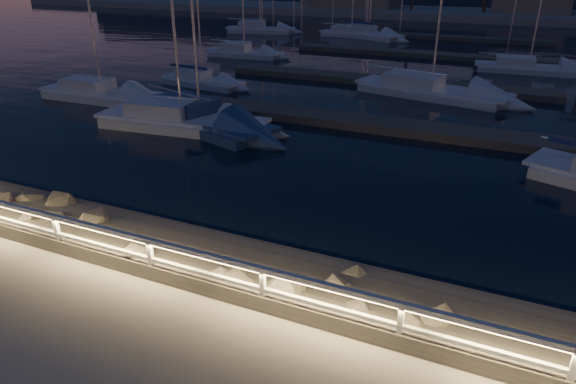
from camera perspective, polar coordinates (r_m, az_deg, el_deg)
name	(u,v)px	position (r m, az deg, el deg)	size (l,w,h in m)	color
ground	(121,267)	(13.63, -18.10, -7.96)	(400.00, 400.00, 0.00)	gray
harbor_water	(401,75)	(41.09, 12.47, 12.55)	(400.00, 440.00, 0.60)	black
guard_rail	(114,240)	(13.29, -18.75, -5.06)	(44.11, 0.12, 1.06)	white
riprap	(365,303)	(12.22, 8.54, -12.06)	(38.78, 3.15, 1.49)	slate
floating_docks	(406,65)	(42.22, 12.94, 13.60)	(22.00, 36.00, 0.40)	#534D45
far_shore	(468,12)	(82.98, 19.42, 18.37)	(160.00, 14.00, 5.20)	gray
sailboat_a	(201,80)	(35.33, -9.67, 12.17)	(6.11, 2.43, 10.20)	silver
sailboat_b	(178,119)	(26.23, -12.16, 7.97)	(8.83, 3.50, 14.66)	silver
sailboat_c	(197,116)	(26.51, -10.10, 8.29)	(9.35, 5.22, 15.31)	navy
sailboat_e	(243,52)	(46.17, -5.08, 15.25)	(6.78, 2.33, 11.44)	silver
sailboat_f	(99,92)	(33.23, -20.27, 10.37)	(7.91, 2.55, 13.37)	silver
sailboat_g	(526,67)	(43.13, 24.89, 12.51)	(7.71, 2.71, 12.86)	silver
sailboat_h	(427,89)	(33.23, 15.21, 11.03)	(9.71, 4.70, 15.83)	silver
sailboat_i	(259,29)	(62.26, -3.29, 17.67)	(8.15, 3.99, 13.45)	silver
sailboat_m	(367,34)	(58.32, 8.80, 17.00)	(8.24, 5.14, 13.73)	silver
sailboat_n	(350,33)	(59.28, 6.88, 17.15)	(7.15, 2.65, 11.94)	silver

